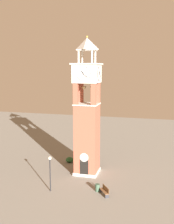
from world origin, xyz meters
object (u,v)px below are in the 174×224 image
object	(u,v)px
trash_bin	(97,188)
park_bench	(105,191)
clock_tower	(87,119)
lamp_post	(50,167)

from	to	relation	value
trash_bin	park_bench	bearing A→B (deg)	-35.89
clock_tower	trash_bin	world-z (taller)	clock_tower
park_bench	trash_bin	world-z (taller)	park_bench
clock_tower	trash_bin	size ratio (longest dim) A/B	21.80
park_bench	trash_bin	size ratio (longest dim) A/B	1.95
lamp_post	park_bench	bearing A→B (deg)	6.18
trash_bin	clock_tower	bearing A→B (deg)	117.62
clock_tower	lamp_post	distance (m)	8.01
clock_tower	park_bench	size ratio (longest dim) A/B	11.18
park_bench	lamp_post	size ratio (longest dim) A/B	0.39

